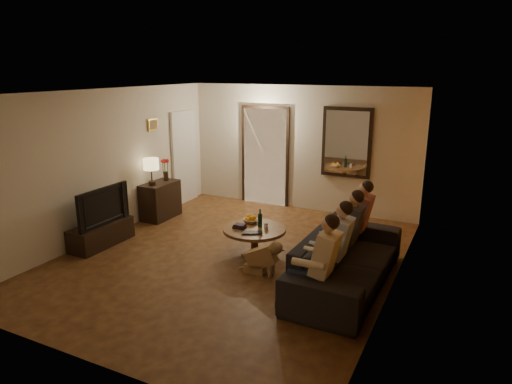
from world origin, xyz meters
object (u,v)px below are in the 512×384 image
at_px(table_lamp, 151,172).
at_px(person_c, 347,236).
at_px(sofa, 347,259).
at_px(wine_bottle, 260,218).
at_px(dresser, 160,200).
at_px(coffee_table, 255,241).
at_px(tv_stand, 101,234).
at_px(person_a, 320,268).
at_px(person_d, 357,224).
at_px(bowl, 251,221).
at_px(person_b, 334,251).
at_px(laptop, 252,234).
at_px(dog, 261,256).
at_px(tv, 99,206).

xyz_separation_m(table_lamp, person_c, (4.06, -0.71, -0.40)).
bearing_deg(sofa, wine_bottle, 73.58).
height_order(dresser, coffee_table, dresser).
height_order(tv_stand, coffee_table, coffee_table).
relative_size(tv_stand, person_a, 0.96).
bearing_deg(sofa, table_lamp, 77.24).
xyz_separation_m(person_d, coffee_table, (-1.53, -0.51, -0.38)).
distance_m(tv_stand, bowl, 2.58).
distance_m(table_lamp, tv_stand, 1.63).
xyz_separation_m(tv_stand, person_c, (4.06, 0.70, 0.41)).
bearing_deg(person_d, coffee_table, -161.61).
relative_size(person_b, laptop, 3.65).
bearing_deg(table_lamp, dresser, 90.00).
relative_size(table_lamp, dog, 0.96).
relative_size(tv_stand, wine_bottle, 3.71).
xyz_separation_m(dresser, table_lamp, (0.00, -0.22, 0.63)).
distance_m(dresser, bowl, 2.44).
height_order(dog, bowl, dog).
bearing_deg(tv, laptop, -79.02).
xyz_separation_m(person_c, coffee_table, (-1.53, 0.09, -0.38)).
relative_size(table_lamp, coffee_table, 0.53).
distance_m(person_c, wine_bottle, 1.49).
relative_size(tv, laptop, 3.38).
relative_size(person_c, bowl, 4.63).
distance_m(table_lamp, coffee_table, 2.72).
relative_size(dresser, sofa, 0.32).
distance_m(person_d, coffee_table, 1.65).
bearing_deg(dresser, coffee_table, -18.36).
bearing_deg(tv, coffee_table, -72.66).
distance_m(person_d, dog, 1.61).
distance_m(table_lamp, person_c, 4.14).
bearing_deg(person_c, sofa, -71.57).
distance_m(tv, person_b, 4.06).
relative_size(person_d, wine_bottle, 3.87).
height_order(tv, wine_bottle, tv).
height_order(person_a, laptop, person_a).
distance_m(coffee_table, wine_bottle, 0.40).
distance_m(tv, person_c, 4.12).
bearing_deg(table_lamp, person_c, -9.96).
height_order(dresser, person_c, person_c).
bearing_deg(sofa, coffee_table, 77.36).
relative_size(tv_stand, bowl, 4.44).
height_order(dresser, tv, tv).
distance_m(tv_stand, person_a, 4.11).
xyz_separation_m(table_lamp, tv, (0.00, -1.41, -0.30)).
relative_size(person_c, wine_bottle, 3.87).
height_order(tv_stand, laptop, laptop).
bearing_deg(tv_stand, tv, 0.00).
bearing_deg(person_c, tv, -170.24).
bearing_deg(person_c, wine_bottle, 172.59).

